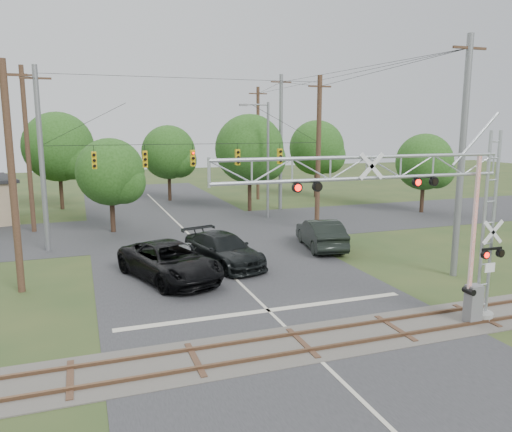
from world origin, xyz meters
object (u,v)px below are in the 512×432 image
object	(u,v)px
pickup_black	(170,261)
sedan_silver	(209,247)
traffic_signal_span	(206,157)
streetlight	(266,154)
crossing_gantry	(417,210)
car_dark	(223,250)

from	to	relation	value
pickup_black	sedan_silver	world-z (taller)	pickup_black
traffic_signal_span	pickup_black	xyz separation A→B (m)	(-4.12, -8.56, -4.78)
pickup_black	streetlight	xyz separation A→B (m)	(10.87, 14.82, 4.54)
traffic_signal_span	sedan_silver	xyz separation A→B (m)	(-1.18, -5.14, -5.07)
crossing_gantry	streetlight	bearing A→B (deg)	82.50
crossing_gantry	streetlight	world-z (taller)	streetlight
car_dark	streetlight	xyz separation A→B (m)	(7.54, 13.16, 4.59)
car_dark	sedan_silver	size ratio (longest dim) A/B	1.59
traffic_signal_span	pickup_black	bearing A→B (deg)	-115.70
crossing_gantry	pickup_black	bearing A→B (deg)	127.88
crossing_gantry	pickup_black	distance (m)	13.00
traffic_signal_span	streetlight	size ratio (longest dim) A/B	1.97
car_dark	streetlight	bearing A→B (deg)	44.30
traffic_signal_span	car_dark	bearing A→B (deg)	-96.51
traffic_signal_span	crossing_gantry	bearing A→B (deg)	-79.19
pickup_black	streetlight	world-z (taller)	streetlight
pickup_black	traffic_signal_span	bearing A→B (deg)	45.45
sedan_silver	streetlight	size ratio (longest dim) A/B	0.40
car_dark	sedan_silver	bearing A→B (deg)	86.74
pickup_black	sedan_silver	xyz separation A→B (m)	(2.94, 3.42, -0.29)
crossing_gantry	streetlight	size ratio (longest dim) A/B	1.22
sedan_silver	streetlight	xyz separation A→B (m)	(7.93, 11.40, 4.83)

